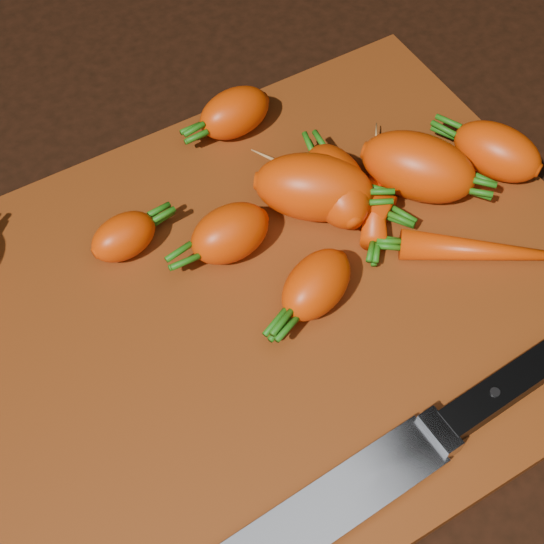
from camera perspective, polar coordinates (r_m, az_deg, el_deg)
ground at (r=0.59m, az=0.49°, el=-2.56°), size 2.00×2.00×0.01m
cutting_board at (r=0.58m, az=0.50°, el=-2.01°), size 0.50×0.40×0.01m
carrot_1 at (r=0.58m, az=-3.18°, el=2.93°), size 0.07×0.05×0.04m
carrot_2 at (r=0.60m, az=3.15°, el=6.38°), size 0.11×0.10×0.05m
carrot_3 at (r=0.61m, az=4.80°, el=6.48°), size 0.06×0.09×0.05m
carrot_4 at (r=0.67m, az=-2.83°, el=11.88°), size 0.07×0.05×0.04m
carrot_5 at (r=0.60m, az=-11.10°, el=2.63°), size 0.06×0.04×0.03m
carrot_6 at (r=0.66m, az=16.59°, el=8.70°), size 0.07×0.09×0.04m
carrot_7 at (r=0.63m, az=7.76°, el=6.03°), size 0.08×0.10×0.02m
carrot_8 at (r=0.61m, az=16.18°, el=1.51°), size 0.13×0.10×0.02m
carrot_9 at (r=0.62m, az=4.50°, el=6.47°), size 0.07×0.11×0.03m
carrot_10 at (r=0.56m, az=3.37°, el=-0.94°), size 0.08×0.06×0.04m
carrot_11 at (r=0.63m, az=10.95°, el=7.78°), size 0.10×0.11×0.05m
knife at (r=0.50m, az=4.43°, el=-17.21°), size 0.34×0.05×0.02m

